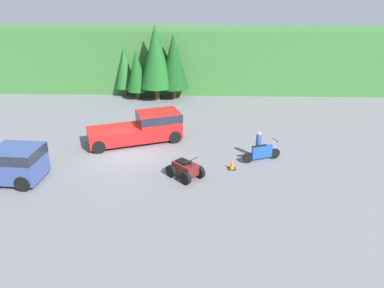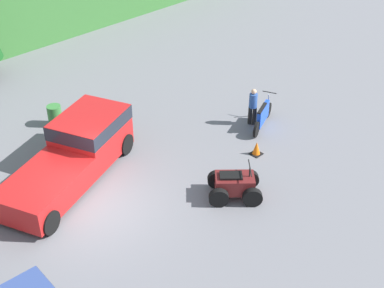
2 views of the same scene
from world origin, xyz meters
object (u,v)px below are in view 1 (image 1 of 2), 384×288
Objects in this scene: dirt_bike at (262,153)px; steel_barrel at (169,117)px; pickup_truck_red at (144,127)px; rider_person at (259,144)px; quad_atv at (185,169)px; traffic_cone at (232,165)px; pickup_truck_second at (3,163)px.

steel_barrel is at bearing 112.05° from dirt_bike.
rider_person is (7.08, -2.28, -0.11)m from pickup_truck_red.
pickup_truck_red is at bearing 134.63° from rider_person.
quad_atv is 4.93m from rider_person.
dirt_bike is at bearing 71.49° from quad_atv.
dirt_bike is 4.06× the size of traffic_cone.
steel_barrel is at bearing 119.57° from traffic_cone.
rider_person is 1.84× the size of steel_barrel.
traffic_cone is at bearing -163.88° from rider_person.
steel_barrel is (-5.94, 6.18, -0.06)m from dirt_bike.
traffic_cone is at bearing 67.42° from quad_atv.
pickup_truck_second is at bearing 170.01° from dirt_bike.
pickup_truck_second is 3.21× the size of rider_person.
pickup_truck_red reaches higher than dirt_bike.
pickup_truck_second is 5.91× the size of steel_barrel.
dirt_bike is 4.86m from quad_atv.
rider_person is (-0.17, 0.42, 0.38)m from dirt_bike.
rider_person is at bearing 17.47° from pickup_truck_second.
quad_atv is 8.54m from steel_barrel.
traffic_cone is (2.53, 1.07, -0.22)m from quad_atv.
traffic_cone is 0.62× the size of steel_barrel.
pickup_truck_second reaches higher than steel_barrel.
pickup_truck_second reaches higher than dirt_bike.
pickup_truck_second is at bearing -160.51° from pickup_truck_red.
quad_atv is at bearing -80.62° from pickup_truck_red.
quad_atv is 1.32× the size of rider_person.
rider_person is 2.94× the size of traffic_cone.
rider_person reaches higher than quad_atv.
quad_atv is 2.76m from traffic_cone.
pickup_truck_red is 2.78× the size of dirt_bike.
dirt_bike is at bearing -95.27° from rider_person.
rider_person is at bearing 90.39° from dirt_bike.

